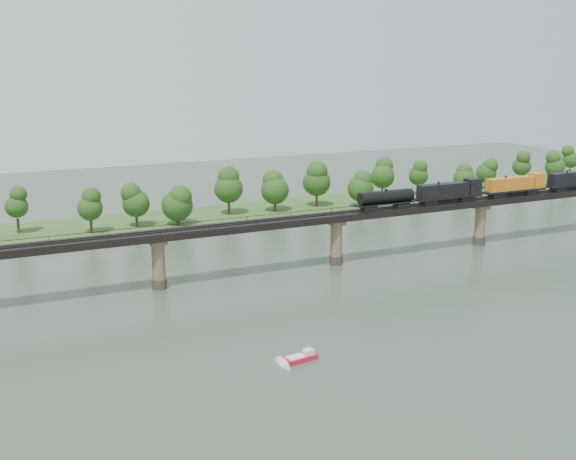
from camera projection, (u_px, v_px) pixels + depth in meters
name	position (u px, v px, depth m)	size (l,w,h in m)	color
ground	(415.00, 305.00, 133.31)	(400.00, 400.00, 0.00)	#344133
far_bank	(243.00, 214.00, 207.72)	(300.00, 24.00, 1.60)	#2F5421
bridge	(336.00, 240.00, 158.37)	(236.00, 30.00, 11.50)	#473A2D
bridge_superstructure	(337.00, 212.00, 156.90)	(220.00, 4.90, 0.75)	black
far_treeline	(221.00, 191.00, 198.49)	(289.06, 17.54, 13.60)	#382619
freight_train	(493.00, 187.00, 174.64)	(73.90, 2.88, 5.09)	black
motorboat	(301.00, 357.00, 108.57)	(5.66, 2.76, 1.52)	red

